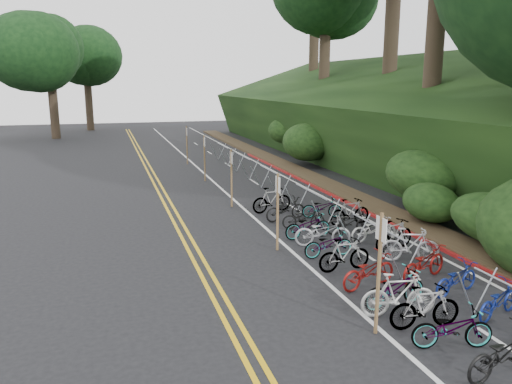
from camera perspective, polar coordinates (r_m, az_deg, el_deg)
ground at (r=11.68m, az=7.91°, el=-14.55°), size 120.00×120.00×0.00m
road_markings at (r=20.84m, az=-2.09°, el=-2.23°), size 7.47×80.00×0.01m
red_curb at (r=24.28m, az=8.39°, el=-0.14°), size 0.25×28.00×0.10m
embankment at (r=33.48m, az=14.75°, el=7.38°), size 14.30×48.14×9.11m
bike_racks_rest at (r=24.04m, az=1.59°, el=1.82°), size 1.14×23.00×1.17m
signpost_near at (r=10.83m, az=13.90°, el=-8.22°), size 0.08×0.40×2.68m
signposts_rest at (r=24.26m, az=-4.55°, el=3.26°), size 0.08×18.40×2.50m
bike_front at (r=12.07m, az=15.98°, el=-11.23°), size 0.82×1.83×1.06m
bike_valet at (r=15.12m, az=13.50°, el=-6.46°), size 3.35×14.35×1.07m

